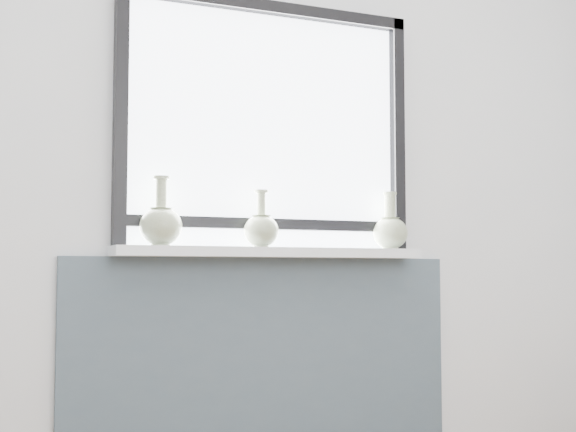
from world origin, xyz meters
name	(u,v)px	position (x,y,z in m)	size (l,w,h in m)	color
back_wall	(264,155)	(0.00, 1.81, 1.30)	(3.60, 0.02, 2.60)	silver
apron_panel	(266,361)	(0.00, 1.78, 0.43)	(1.70, 0.03, 0.86)	#45545F
windowsill	(273,252)	(0.00, 1.71, 0.88)	(1.32, 0.18, 0.04)	white
window	(267,120)	(0.00, 1.77, 1.44)	(1.30, 0.06, 1.05)	black
vase_a	(161,224)	(-0.47, 1.70, 0.99)	(0.17, 0.17, 0.27)	#A4B18B
vase_b	(261,229)	(-0.06, 1.69, 0.97)	(0.14, 0.14, 0.23)	#A4B18B
vase_c	(390,230)	(0.56, 1.72, 0.98)	(0.15, 0.15, 0.25)	#A4B18B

